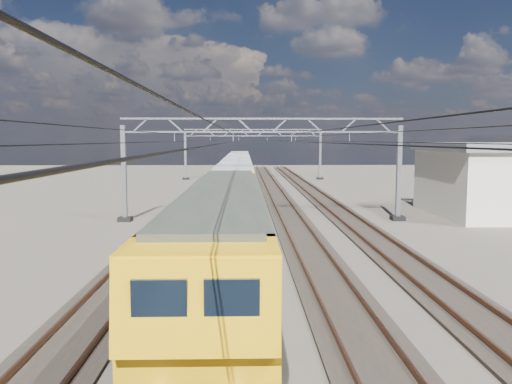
{
  "coord_description": "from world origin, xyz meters",
  "views": [
    {
      "loc": [
        -1.26,
        -30.31,
        5.62
      ],
      "look_at": [
        -0.53,
        0.33,
        2.4
      ],
      "focal_mm": 35.0,
      "sensor_mm": 36.0,
      "label": 1
    }
  ],
  "objects_px": {
    "locomotive": "(223,233)",
    "catenary_gantry_mid": "(262,165)",
    "catenary_gantry_far": "(253,152)",
    "hopper_wagon_mid": "(237,174)",
    "hopper_wagon_fourth": "(239,162)",
    "hopper_wagon_lead": "(234,188)",
    "hopper_wagon_third": "(238,166)"
  },
  "relations": [
    {
      "from": "hopper_wagon_third",
      "to": "hopper_wagon_fourth",
      "type": "height_order",
      "value": "same"
    },
    {
      "from": "catenary_gantry_far",
      "to": "hopper_wagon_fourth",
      "type": "relative_size",
      "value": 1.53
    },
    {
      "from": "locomotive",
      "to": "hopper_wagon_lead",
      "type": "distance_m",
      "value": 17.7
    },
    {
      "from": "catenary_gantry_far",
      "to": "hopper_wagon_mid",
      "type": "distance_m",
      "value": 21.06
    },
    {
      "from": "hopper_wagon_mid",
      "to": "hopper_wagon_lead",
      "type": "bearing_deg",
      "value": -90.0
    },
    {
      "from": "catenary_gantry_far",
      "to": "hopper_wagon_third",
      "type": "bearing_deg",
      "value": -106.62
    },
    {
      "from": "hopper_wagon_fourth",
      "to": "locomotive",
      "type": "bearing_deg",
      "value": -90.0
    },
    {
      "from": "locomotive",
      "to": "hopper_wagon_fourth",
      "type": "xyz_separation_m",
      "value": [
        -0.0,
        60.3,
        -0.09
      ]
    },
    {
      "from": "catenary_gantry_far",
      "to": "hopper_wagon_mid",
      "type": "height_order",
      "value": "catenary_gantry_far"
    },
    {
      "from": "catenary_gantry_far",
      "to": "hopper_wagon_fourth",
      "type": "height_order",
      "value": "catenary_gantry_far"
    },
    {
      "from": "catenary_gantry_mid",
      "to": "hopper_wagon_fourth",
      "type": "distance_m",
      "value": 43.58
    },
    {
      "from": "catenary_gantry_mid",
      "to": "hopper_wagon_fourth",
      "type": "bearing_deg",
      "value": 92.63
    },
    {
      "from": "catenary_gantry_far",
      "to": "locomotive",
      "type": "xyz_separation_m",
      "value": [
        -2.0,
        -52.8,
        -1.58
      ]
    },
    {
      "from": "hopper_wagon_lead",
      "to": "hopper_wagon_fourth",
      "type": "xyz_separation_m",
      "value": [
        0.0,
        42.6,
        0.0
      ]
    },
    {
      "from": "catenary_gantry_mid",
      "to": "catenary_gantry_far",
      "type": "distance_m",
      "value": 36.0
    },
    {
      "from": "hopper_wagon_mid",
      "to": "hopper_wagon_third",
      "type": "height_order",
      "value": "same"
    },
    {
      "from": "catenary_gantry_mid",
      "to": "locomotive",
      "type": "relative_size",
      "value": 0.94
    },
    {
      "from": "locomotive",
      "to": "hopper_wagon_mid",
      "type": "height_order",
      "value": "locomotive"
    },
    {
      "from": "hopper_wagon_fourth",
      "to": "catenary_gantry_far",
      "type": "bearing_deg",
      "value": -75.06
    },
    {
      "from": "catenary_gantry_mid",
      "to": "locomotive",
      "type": "height_order",
      "value": "catenary_gantry_mid"
    },
    {
      "from": "hopper_wagon_third",
      "to": "hopper_wagon_fourth",
      "type": "xyz_separation_m",
      "value": [
        0.0,
        14.2,
        0.0
      ]
    },
    {
      "from": "hopper_wagon_mid",
      "to": "hopper_wagon_fourth",
      "type": "distance_m",
      "value": 28.4
    },
    {
      "from": "locomotive",
      "to": "hopper_wagon_mid",
      "type": "bearing_deg",
      "value": 90.0
    },
    {
      "from": "locomotive",
      "to": "catenary_gantry_far",
      "type": "bearing_deg",
      "value": 87.83
    },
    {
      "from": "hopper_wagon_lead",
      "to": "catenary_gantry_mid",
      "type": "bearing_deg",
      "value": -24.18
    },
    {
      "from": "locomotive",
      "to": "catenary_gantry_mid",
      "type": "bearing_deg",
      "value": 83.21
    },
    {
      "from": "catenary_gantry_far",
      "to": "catenary_gantry_mid",
      "type": "bearing_deg",
      "value": -90.0
    },
    {
      "from": "catenary_gantry_mid",
      "to": "hopper_wagon_mid",
      "type": "bearing_deg",
      "value": 97.55
    },
    {
      "from": "hopper_wagon_lead",
      "to": "hopper_wagon_third",
      "type": "distance_m",
      "value": 28.4
    },
    {
      "from": "hopper_wagon_lead",
      "to": "hopper_wagon_mid",
      "type": "distance_m",
      "value": 14.2
    },
    {
      "from": "catenary_gantry_far",
      "to": "hopper_wagon_fourth",
      "type": "bearing_deg",
      "value": 104.94
    },
    {
      "from": "locomotive",
      "to": "hopper_wagon_mid",
      "type": "xyz_separation_m",
      "value": [
        -0.0,
        31.9,
        -0.09
      ]
    }
  ]
}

